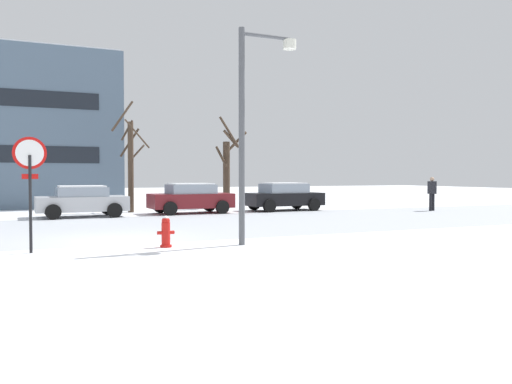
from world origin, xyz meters
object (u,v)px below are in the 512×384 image
(stop_sign, at_px, (30,172))
(parked_car_black, at_px, (284,196))
(fire_hydrant, at_px, (166,231))
(street_lamp, at_px, (252,113))
(parked_car_silver, at_px, (82,201))
(parked_car_maroon, at_px, (191,198))
(pedestrian_crossing, at_px, (432,191))

(stop_sign, xyz_separation_m, parked_car_black, (12.12, 10.81, -1.19))
(stop_sign, xyz_separation_m, fire_hydrant, (3.16, -0.28, -1.52))
(street_lamp, bearing_deg, parked_car_black, 59.59)
(parked_car_silver, relative_size, parked_car_black, 0.97)
(fire_hydrant, bearing_deg, parked_car_black, 51.07)
(stop_sign, bearing_deg, parked_car_black, 41.72)
(stop_sign, distance_m, fire_hydrant, 3.52)
(parked_car_silver, bearing_deg, fire_hydrant, -84.47)
(parked_car_black, bearing_deg, fire_hydrant, -128.93)
(parked_car_black, bearing_deg, parked_car_silver, -178.85)
(parked_car_silver, height_order, parked_car_black, parked_car_black)
(parked_car_maroon, bearing_deg, parked_car_silver, -177.87)
(stop_sign, bearing_deg, parked_car_maroon, 56.61)
(parked_car_silver, xyz_separation_m, parked_car_black, (10.01, 0.20, 0.03))
(parked_car_silver, bearing_deg, stop_sign, -101.24)
(fire_hydrant, bearing_deg, stop_sign, 174.90)
(parked_car_maroon, relative_size, parked_car_black, 0.99)
(fire_hydrant, xyz_separation_m, street_lamp, (2.23, -0.37, 3.07))
(fire_hydrant, bearing_deg, parked_car_maroon, 70.36)
(street_lamp, distance_m, parked_car_maroon, 11.89)
(parked_car_black, xyz_separation_m, pedestrian_crossing, (6.86, -3.30, 0.28))
(parked_car_maroon, bearing_deg, stop_sign, -123.39)
(parked_car_black, bearing_deg, stop_sign, -138.28)
(parked_car_maroon, distance_m, parked_car_black, 5.01)
(street_lamp, xyz_separation_m, parked_car_silver, (-3.29, 11.25, -2.76))
(stop_sign, relative_size, parked_car_silver, 0.71)
(stop_sign, relative_size, parked_car_black, 0.69)
(street_lamp, bearing_deg, fire_hydrant, 170.64)
(fire_hydrant, height_order, parked_car_black, parked_car_black)
(parked_car_silver, xyz_separation_m, pedestrian_crossing, (16.87, -3.10, 0.30))
(street_lamp, height_order, pedestrian_crossing, street_lamp)
(parked_car_maroon, bearing_deg, fire_hydrant, -109.64)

